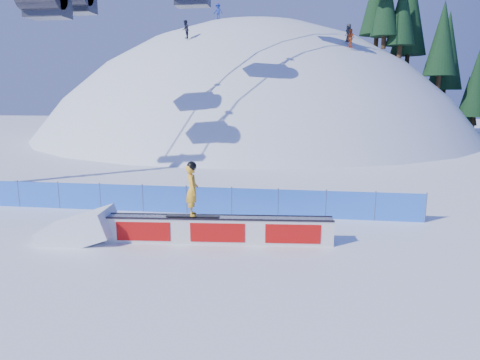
# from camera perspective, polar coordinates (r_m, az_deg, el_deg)

# --- Properties ---
(ground) EXTENTS (160.00, 160.00, 0.00)m
(ground) POSITION_cam_1_polar(r_m,az_deg,el_deg) (15.31, -15.14, -8.75)
(ground) COLOR white
(ground) RESTS_ON ground
(snow_hill) EXTENTS (64.00, 64.00, 64.00)m
(snow_hill) POSITION_cam_1_polar(r_m,az_deg,el_deg) (60.13, 1.77, -11.17)
(snow_hill) COLOR silver
(snow_hill) RESTS_ON ground
(treeline) EXTENTS (19.66, 10.34, 19.31)m
(treeline) POSITION_cam_1_polar(r_m,az_deg,el_deg) (58.53, 26.61, 14.42)
(treeline) COLOR #342314
(treeline) RESTS_ON ground
(safety_fence) EXTENTS (22.05, 0.05, 1.30)m
(safety_fence) POSITION_cam_1_polar(r_m,az_deg,el_deg) (19.17, -10.03, -2.53)
(safety_fence) COLOR blue
(safety_fence) RESTS_ON ground
(rail_box) EXTENTS (8.04, 1.24, 0.96)m
(rail_box) POSITION_cam_1_polar(r_m,az_deg,el_deg) (15.17, -2.93, -6.64)
(rail_box) COLOR silver
(rail_box) RESTS_ON ground
(snow_ramp) EXTENTS (2.75, 1.85, 1.63)m
(snow_ramp) POSITION_cam_1_polar(r_m,az_deg,el_deg) (16.59, -20.55, -7.50)
(snow_ramp) COLOR white
(snow_ramp) RESTS_ON ground
(snowboarder) EXTENTS (1.88, 0.76, 1.95)m
(snowboarder) POSITION_cam_1_polar(r_m,az_deg,el_deg) (14.90, -6.40, -1.26)
(snowboarder) COLOR black
(snowboarder) RESTS_ON rail_box
(distant_skiers) EXTENTS (16.08, 9.85, 5.72)m
(distant_skiers) POSITION_cam_1_polar(r_m,az_deg,el_deg) (45.37, 2.82, 19.95)
(distant_skiers) COLOR black
(distant_skiers) RESTS_ON ground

